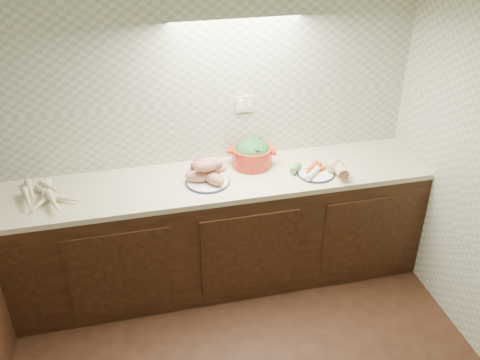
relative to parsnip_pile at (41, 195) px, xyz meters
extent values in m
cube|color=#98A986|center=(0.89, 0.27, 0.37)|extent=(3.60, 0.05, 2.60)
cube|color=beige|center=(1.44, 0.29, 0.39)|extent=(0.13, 0.01, 0.12)
cube|color=black|center=(0.89, 0.00, -0.50)|extent=(3.60, 0.60, 0.86)
cube|color=beige|center=(0.89, 0.00, -0.05)|extent=(3.60, 0.60, 0.04)
cone|color=beige|center=(-0.07, 0.07, -0.01)|extent=(0.06, 0.24, 0.05)
cone|color=beige|center=(-0.07, 0.02, -0.01)|extent=(0.25, 0.23, 0.05)
cone|color=beige|center=(-0.01, -0.11, -0.01)|extent=(0.16, 0.26, 0.06)
cone|color=beige|center=(0.07, 0.01, -0.01)|extent=(0.10, 0.25, 0.05)
cone|color=beige|center=(0.05, -0.10, -0.01)|extent=(0.11, 0.24, 0.05)
cone|color=beige|center=(-0.04, -0.06, 0.01)|extent=(0.28, 0.14, 0.05)
cone|color=beige|center=(-0.04, 0.07, 0.01)|extent=(0.19, 0.23, 0.06)
cone|color=beige|center=(0.15, 0.07, 0.01)|extent=(0.21, 0.19, 0.05)
cylinder|color=#16223F|center=(1.10, -0.04, -0.03)|extent=(0.31, 0.31, 0.01)
cylinder|color=white|center=(1.10, -0.04, -0.03)|extent=(0.29, 0.29, 0.02)
ellipsoid|color=tan|center=(1.03, -0.03, 0.02)|extent=(0.19, 0.15, 0.08)
ellipsoid|color=tan|center=(1.14, -0.09, 0.02)|extent=(0.19, 0.15, 0.08)
ellipsoid|color=tan|center=(1.13, 0.01, 0.02)|extent=(0.19, 0.15, 0.08)
ellipsoid|color=tan|center=(1.08, 0.01, 0.07)|extent=(0.19, 0.15, 0.08)
ellipsoid|color=tan|center=(1.16, -0.01, 0.07)|extent=(0.19, 0.15, 0.08)
ellipsoid|color=tan|center=(1.10, -0.05, 0.10)|extent=(0.19, 0.15, 0.08)
ellipsoid|color=tan|center=(1.13, -0.03, 0.11)|extent=(0.19, 0.15, 0.08)
cylinder|color=black|center=(1.08, 0.12, -0.01)|extent=(0.15, 0.15, 0.05)
sphere|color=maroon|center=(1.07, 0.12, 0.04)|extent=(0.08, 0.08, 0.08)
sphere|color=silver|center=(1.11, 0.13, 0.03)|extent=(0.05, 0.05, 0.05)
cylinder|color=#AB2717|center=(1.46, 0.13, 0.04)|extent=(0.36, 0.36, 0.15)
cube|color=#AB2717|center=(1.31, 0.18, 0.08)|extent=(0.05, 0.07, 0.02)
cube|color=#AB2717|center=(1.62, 0.09, 0.08)|extent=(0.05, 0.07, 0.02)
ellipsoid|color=#2D7031|center=(1.46, 0.13, 0.10)|extent=(0.26, 0.26, 0.14)
cylinder|color=#16223F|center=(1.87, -0.10, -0.03)|extent=(0.26, 0.26, 0.01)
cylinder|color=white|center=(1.87, -0.10, -0.03)|extent=(0.25, 0.25, 0.02)
cone|color=#C15C16|center=(1.87, -0.07, 0.00)|extent=(0.15, 0.10, 0.03)
cone|color=#C15C16|center=(1.85, -0.07, 0.00)|extent=(0.14, 0.11, 0.03)
cone|color=#C15C16|center=(1.87, -0.08, 0.00)|extent=(0.15, 0.07, 0.03)
cone|color=#C15C16|center=(1.84, -0.06, 0.01)|extent=(0.15, 0.09, 0.03)
cone|color=#C15C16|center=(1.88, -0.10, 0.01)|extent=(0.14, 0.12, 0.03)
cone|color=#C15C16|center=(1.88, -0.10, 0.01)|extent=(0.15, 0.09, 0.03)
cylinder|color=white|center=(1.83, -0.14, 0.00)|extent=(0.15, 0.15, 0.04)
cylinder|color=#376D2D|center=(1.74, -0.05, 0.00)|extent=(0.11, 0.11, 0.05)
camera|label=1|loc=(0.59, -3.18, 1.88)|focal=40.00mm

